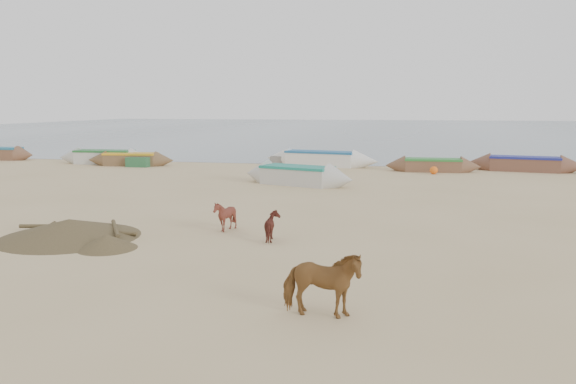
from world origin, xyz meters
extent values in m
plane|color=tan|center=(0.00, 0.00, 0.00)|extent=(140.00, 140.00, 0.00)
plane|color=slate|center=(0.00, 82.00, 0.01)|extent=(160.00, 160.00, 0.00)
imported|color=brown|center=(2.30, -4.02, 0.62)|extent=(1.48, 0.69, 1.24)
imported|color=#58251B|center=(-1.59, 2.33, 0.47)|extent=(1.12, 1.09, 0.94)
imported|color=#5D271E|center=(0.13, 1.44, 0.41)|extent=(1.03, 1.06, 0.82)
cone|color=brown|center=(-5.75, 0.64, 0.26)|extent=(5.02, 5.02, 0.53)
cube|color=#2A5D38|center=(-12.64, 18.85, 0.30)|extent=(1.40, 1.20, 0.60)
sphere|color=orange|center=(5.25, 18.48, 0.22)|extent=(0.44, 0.44, 0.44)
cube|color=slate|center=(-4.26, 21.89, 0.28)|extent=(1.20, 1.10, 0.56)
camera|label=1|loc=(3.70, -13.56, 3.75)|focal=35.00mm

